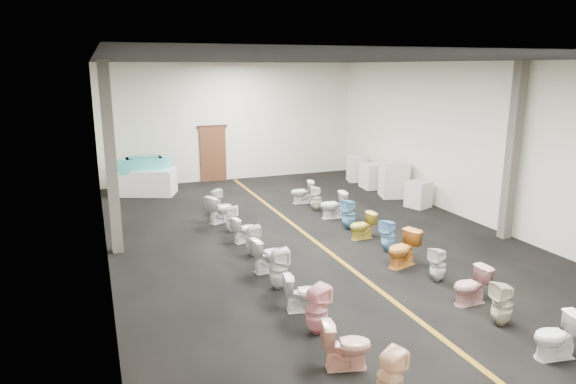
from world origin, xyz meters
name	(u,v)px	position (x,y,z in m)	size (l,w,h in m)	color
floor	(315,241)	(0.00, 0.00, 0.00)	(16.00, 16.00, 0.00)	black
ceiling	(317,60)	(0.00, 0.00, 4.50)	(16.00, 16.00, 0.00)	black
wall_back	(232,122)	(0.00, 8.00, 2.25)	(10.00, 10.00, 0.00)	beige
wall_left	(100,168)	(-5.00, 0.00, 2.25)	(16.00, 16.00, 0.00)	beige
wall_right	(479,144)	(5.00, 0.00, 2.25)	(16.00, 16.00, 0.00)	beige
aisle_stripe	(315,241)	(0.00, 0.00, 0.00)	(0.12, 15.60, 0.01)	#845B13
back_door	(213,154)	(-0.80, 7.94, 1.05)	(1.00, 0.10, 2.10)	#562D19
door_frame	(212,127)	(-0.80, 7.95, 2.12)	(1.15, 0.08, 0.10)	#331C11
column_left	(111,160)	(-4.75, 1.00, 2.25)	(0.25, 0.25, 4.50)	#59544C
column_right	(513,152)	(4.75, -1.50, 2.25)	(0.25, 0.25, 4.50)	#59544C
display_table	(145,182)	(-3.52, 6.64, 0.45)	(2.01, 1.01, 0.89)	white
bathtub	(144,164)	(-3.52, 6.64, 1.07)	(1.86, 0.67, 0.55)	#46CAC7
appliance_crate_a	(418,194)	(4.40, 1.83, 0.41)	(0.64, 0.64, 0.83)	beige
appliance_crate_b	(394,179)	(4.40, 3.29, 0.60)	(0.87, 0.87, 1.20)	silver
appliance_crate_c	(373,176)	(4.40, 4.65, 0.45)	(0.79, 0.79, 0.90)	silver
appliance_crate_d	(357,169)	(4.40, 5.92, 0.49)	(0.69, 0.69, 0.98)	white
toilet_left_1	(390,377)	(-1.71, -6.32, 0.39)	(0.35, 0.36, 0.77)	#FFC69C
toilet_left_2	(346,345)	(-1.86, -5.37, 0.37)	(0.41, 0.73, 0.74)	#FEB49D
toilet_left_3	(317,310)	(-1.86, -4.28, 0.42)	(0.38, 0.39, 0.85)	pink
toilet_left_4	(303,293)	(-1.76, -3.45, 0.35)	(0.39, 0.69, 0.70)	white
toilet_left_5	(279,269)	(-1.84, -2.38, 0.42)	(0.38, 0.39, 0.85)	silver
toilet_left_6	(268,254)	(-1.75, -1.46, 0.39)	(0.43, 0.76, 0.77)	silver
toilet_left_7	(253,240)	(-1.77, -0.41, 0.37)	(0.33, 0.34, 0.74)	silver
toilet_left_8	(244,229)	(-1.69, 0.60, 0.33)	(0.37, 0.65, 0.66)	white
toilet_left_9	(232,219)	(-1.79, 1.49, 0.36)	(0.33, 0.33, 0.73)	white
toilet_left_10	(220,209)	(-1.87, 2.47, 0.40)	(0.45, 0.78, 0.80)	silver
toilet_left_11	(216,201)	(-1.77, 3.44, 0.37)	(0.34, 0.34, 0.75)	silver
toilet_right_1	(557,336)	(1.25, -6.28, 0.37)	(0.41, 0.72, 0.74)	white
toilet_right_2	(502,304)	(1.24, -5.16, 0.39)	(0.35, 0.36, 0.78)	beige
toilet_right_3	(471,286)	(1.28, -4.32, 0.36)	(0.41, 0.71, 0.73)	#DB9F9D
toilet_right_4	(438,265)	(1.36, -3.22, 0.37)	(0.33, 0.34, 0.73)	silver
toilet_right_5	(403,249)	(1.14, -2.26, 0.41)	(0.46, 0.80, 0.82)	orange
toilet_right_6	(388,235)	(1.36, -1.30, 0.39)	(0.36, 0.36, 0.79)	#7BB5E0
toilet_right_7	(362,226)	(1.22, -0.27, 0.35)	(0.39, 0.68, 0.70)	gold
toilet_right_8	(349,214)	(1.29, 0.62, 0.42)	(0.38, 0.39, 0.84)	#6DAACE
toilet_right_9	(333,205)	(1.34, 1.70, 0.40)	(0.44, 0.78, 0.79)	white
toilet_right_10	(316,198)	(1.22, 2.65, 0.38)	(0.34, 0.35, 0.76)	beige
toilet_right_11	(302,192)	(1.13, 3.57, 0.37)	(0.42, 0.73, 0.74)	silver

